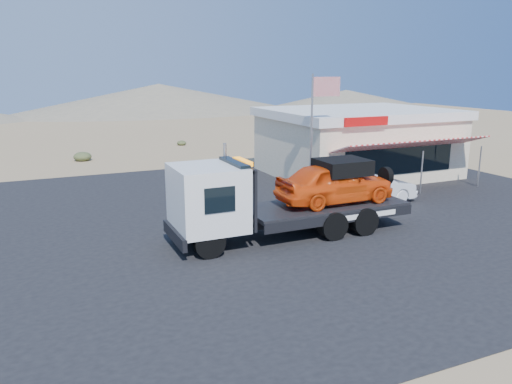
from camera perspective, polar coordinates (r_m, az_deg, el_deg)
ground at (r=18.56m, az=0.47°, el=-5.68°), size 120.00×120.00×0.00m
asphalt_lot at (r=21.95m, az=1.98°, el=-2.55°), size 32.00×24.00×0.02m
tow_truck at (r=18.77m, az=3.49°, el=-0.21°), size 9.19×2.73×3.07m
white_sedan at (r=23.97m, az=12.93°, el=0.38°), size 4.68×1.96×1.50m
jerky_store at (r=30.87m, az=11.45°, el=5.71°), size 10.40×9.97×3.90m
flagpole at (r=23.91m, az=6.86°, el=7.88°), size 1.55×0.10×6.00m
distant_hills at (r=71.24m, az=-26.31°, el=8.94°), size 126.00×48.00×4.20m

